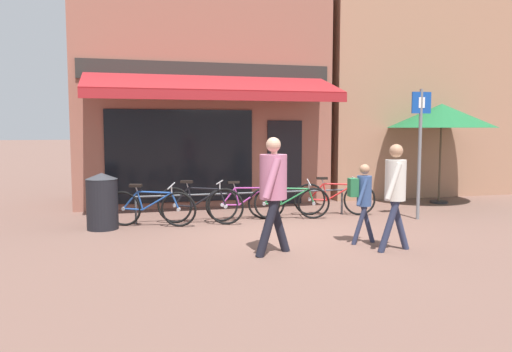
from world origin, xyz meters
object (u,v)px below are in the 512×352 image
bicycle_purple (246,203)px  parking_sign (420,141)px  bicycle_black (200,205)px  bicycle_green (289,202)px  litter_bin (102,201)px  pedestrian_adult (273,183)px  bicycle_red (334,198)px  cafe_parasol (442,116)px  pedestrian_second_adult (395,186)px  pedestrian_child (362,193)px  bicycle_blue (151,208)px

bicycle_purple → parking_sign: size_ratio=0.63×
parking_sign → bicycle_black: bearing=171.7°
bicycle_black → bicycle_green: (1.88, 0.02, -0.03)m
litter_bin → pedestrian_adult: bearing=-45.7°
bicycle_red → cafe_parasol: 3.92m
bicycle_red → litter_bin: size_ratio=1.62×
pedestrian_second_adult → cafe_parasol: 5.72m
pedestrian_adult → pedestrian_child: 1.67m
bicycle_green → parking_sign: bearing=-1.6°
litter_bin → cafe_parasol: (8.19, 1.24, 1.68)m
bicycle_purple → parking_sign: (3.52, -0.83, 1.28)m
bicycle_purple → pedestrian_adult: pedestrian_adult is taller
bicycle_black → litter_bin: size_ratio=1.54×
bicycle_green → bicycle_red: 1.15m
bicycle_black → bicycle_green: 1.88m
bicycle_black → pedestrian_second_adult: pedestrian_second_adult is taller
parking_sign → bicycle_purple: bearing=166.7°
bicycle_blue → cafe_parasol: (7.30, 1.24, 1.84)m
bicycle_blue → bicycle_green: 2.84m
bicycle_purple → bicycle_black: bearing=-170.6°
bicycle_black → bicycle_green: bearing=24.5°
bicycle_blue → litter_bin: litter_bin is taller
bicycle_black → pedestrian_second_adult: bearing=-24.9°
pedestrian_adult → litter_bin: 3.72m
pedestrian_second_adult → litter_bin: 5.35m
bicycle_red → pedestrian_adult: size_ratio=0.97×
pedestrian_child → bicycle_green: bearing=110.4°
bicycle_black → pedestrian_second_adult: size_ratio=0.99×
pedestrian_second_adult → bicycle_purple: bearing=128.7°
bicycle_black → cafe_parasol: cafe_parasol is taller
pedestrian_adult → parking_sign: (3.80, 2.00, 0.56)m
bicycle_blue → parking_sign: (5.48, -0.63, 1.27)m
pedestrian_adult → litter_bin: (-2.57, 2.63, -0.55)m
bicycle_blue → bicycle_black: bicycle_black is taller
pedestrian_adult → pedestrian_second_adult: (1.88, -0.29, -0.06)m
cafe_parasol → parking_sign: bearing=-134.2°
bicycle_black → parking_sign: size_ratio=0.61×
bicycle_black → bicycle_green: bicycle_black is taller
pedestrian_adult → litter_bin: bearing=133.8°
litter_bin → cafe_parasol: 8.45m
pedestrian_child → cafe_parasol: bearing=51.6°
cafe_parasol → pedestrian_second_adult: bearing=-131.8°
pedestrian_child → cafe_parasol: 5.54m
bicycle_purple → litter_bin: bearing=-176.4°
bicycle_blue → cafe_parasol: bearing=29.5°
bicycle_purple → pedestrian_child: size_ratio=1.28×
bicycle_red → pedestrian_adult: pedestrian_adult is taller
bicycle_red → litter_bin: 4.88m
parking_sign → pedestrian_child: bearing=-141.6°
parking_sign → pedestrian_second_adult: bearing=-129.8°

